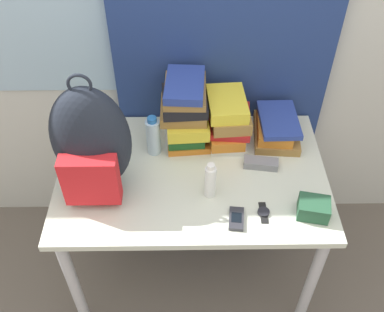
% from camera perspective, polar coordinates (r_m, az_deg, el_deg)
% --- Properties ---
extents(wall_back, '(6.00, 0.06, 2.50)m').
position_cam_1_polar(wall_back, '(2.03, -0.31, 17.03)').
color(wall_back, beige).
rests_on(wall_back, ground_plane).
extents(curtain_blue, '(0.99, 0.04, 2.50)m').
position_cam_1_polar(curtain_blue, '(1.99, 4.22, 16.26)').
color(curtain_blue, navy).
rests_on(curtain_blue, ground_plane).
extents(desk, '(1.16, 0.75, 0.77)m').
position_cam_1_polar(desk, '(2.03, -0.00, -4.00)').
color(desk, beige).
rests_on(desk, ground_plane).
extents(backpack, '(0.31, 0.25, 0.55)m').
position_cam_1_polar(backpack, '(1.78, -12.68, 1.54)').
color(backpack, '#1E232D').
rests_on(backpack, desk).
extents(book_stack_left, '(0.23, 0.28, 0.32)m').
position_cam_1_polar(book_stack_left, '(2.01, -0.84, 5.66)').
color(book_stack_left, orange).
rests_on(book_stack_left, desk).
extents(book_stack_center, '(0.22, 0.28, 0.23)m').
position_cam_1_polar(book_stack_center, '(2.04, 4.49, 4.75)').
color(book_stack_center, silver).
rests_on(book_stack_center, desk).
extents(book_stack_right, '(0.23, 0.29, 0.12)m').
position_cam_1_polar(book_stack_right, '(2.12, 10.61, 3.58)').
color(book_stack_right, olive).
rests_on(book_stack_right, desk).
extents(water_bottle, '(0.06, 0.06, 0.20)m').
position_cam_1_polar(water_bottle, '(1.99, -4.94, 2.54)').
color(water_bottle, silver).
rests_on(water_bottle, desk).
extents(sports_bottle, '(0.08, 0.08, 0.30)m').
position_cam_1_polar(sports_bottle, '(1.98, -2.32, 4.26)').
color(sports_bottle, white).
rests_on(sports_bottle, desk).
extents(sunscreen_bottle, '(0.05, 0.05, 0.18)m').
position_cam_1_polar(sunscreen_bottle, '(1.81, 2.34, -3.19)').
color(sunscreen_bottle, white).
rests_on(sunscreen_bottle, desk).
extents(cell_phone, '(0.07, 0.11, 0.02)m').
position_cam_1_polar(cell_phone, '(1.79, 5.65, -7.93)').
color(cell_phone, '#2D2D33').
rests_on(cell_phone, desk).
extents(sunglasses_case, '(0.16, 0.08, 0.04)m').
position_cam_1_polar(sunglasses_case, '(1.99, 8.74, -0.92)').
color(sunglasses_case, gray).
rests_on(sunglasses_case, desk).
extents(camera_pouch, '(0.14, 0.12, 0.07)m').
position_cam_1_polar(camera_pouch, '(1.84, 15.18, -6.42)').
color(camera_pouch, '#234C33').
rests_on(camera_pouch, desk).
extents(wristwatch, '(0.05, 0.11, 0.01)m').
position_cam_1_polar(wristwatch, '(1.83, 9.07, -7.07)').
color(wristwatch, black).
rests_on(wristwatch, desk).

